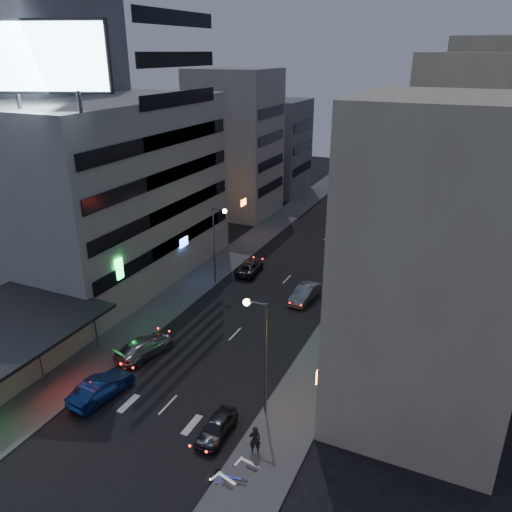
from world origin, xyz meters
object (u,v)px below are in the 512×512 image
Objects in this scene: parked_car_right_mid at (305,294)px; road_car_blue at (101,388)px; person at (255,439)px; scooter_silver_a at (237,475)px; scooter_blue at (242,470)px; scooter_silver_b at (261,458)px; parked_car_left at (249,267)px; road_car_silver at (145,347)px; scooter_black_b at (248,472)px; parked_car_right_near at (217,427)px; parked_car_right_far at (355,259)px.

parked_car_right_mid is 0.93× the size of road_car_blue.
person reaches higher than scooter_silver_a.
parked_car_right_mid is 2.32× the size of scooter_blue.
scooter_silver_a is at bearing 166.58° from scooter_silver_b.
person is (11.71, -0.31, 0.27)m from road_car_blue.
road_car_silver reaches higher than parked_car_left.
parked_car_right_mid reaches higher than scooter_silver_b.
scooter_black_b is at bearing 108.58° from parked_car_left.
road_car_silver is at bearing 70.60° from scooter_silver_a.
scooter_silver_a is (11.83, -2.84, -0.05)m from road_car_blue.
scooter_silver_b is at bearing 165.25° from road_car_silver.
scooter_black_b is (12.73, -7.89, -0.06)m from road_car_silver.
parked_car_right_near is 0.78× the size of road_car_blue.
road_car_silver is 2.72× the size of person.
parked_car_left is 0.96× the size of road_car_blue.
scooter_blue is at bearing 175.41° from road_car_blue.
parked_car_right_mid is at bearing -105.26° from road_car_blue.
road_car_blue reaches higher than parked_car_right_mid.
parked_car_right_mid is 20.99m from road_car_blue.
scooter_silver_a is 1.05× the size of scooter_blue.
scooter_silver_a reaches higher than parked_car_right_near.
parked_car_right_mid reaches higher than parked_car_right_near.
road_car_silver reaches higher than scooter_black_b.
road_car_silver is 2.56× the size of scooter_silver_b.
person is (11.45, -23.45, 0.42)m from parked_car_left.
scooter_silver_b is at bearing -92.41° from parked_car_right_far.
parked_car_right_near is 4.10m from scooter_black_b.
scooter_silver_a is 1.79m from scooter_silver_b.
scooter_silver_a reaches higher than scooter_blue.
parked_car_right_near is 2.83m from person.
parked_car_right_mid is at bearing 91.92° from parked_car_right_near.
scooter_silver_a reaches higher than parked_car_right_far.
scooter_black_b is 0.91× the size of scooter_silver_b.
scooter_black_b is at bearing -92.96° from parked_car_right_far.
parked_car_left is at bearing 17.56° from scooter_black_b.
scooter_black_b is at bearing 72.55° from person.
scooter_black_b is at bearing -37.47° from parked_car_right_near.
parked_car_right_far is 32.53m from scooter_blue.
road_car_blue reaches higher than scooter_blue.
scooter_blue is 0.36m from scooter_black_b.
road_car_blue is 2.40× the size of scooter_silver_b.
scooter_silver_b is at bearing -37.07° from scooter_blue.
person reaches higher than parked_car_right_far.
scooter_silver_a is (4.02, -22.33, -0.00)m from parked_car_right_mid.
parked_car_right_near is at bearing 162.51° from road_car_silver.
road_car_silver is (-9.41, 5.48, 0.11)m from parked_car_right_near.
scooter_blue is at bearing 107.91° from parked_car_left.
road_car_silver is at bearing 46.79° from scooter_blue.
person is at bearing 167.03° from road_car_silver.
parked_car_right_mid is (-1.12, 19.41, 0.10)m from parked_car_right_near.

